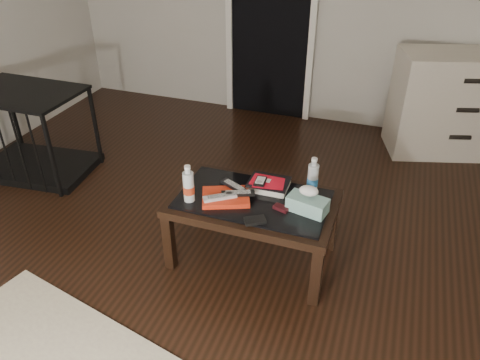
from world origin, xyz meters
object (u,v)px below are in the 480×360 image
Objects in this scene: coffee_table at (253,207)px; pet_crate at (34,146)px; textbook at (269,184)px; dresser at (464,104)px; water_bottle_right at (313,175)px; water_bottle_left at (188,183)px; tissue_box at (308,204)px.

coffee_table is 1.05× the size of pet_crate.
textbook is at bearing -13.99° from pet_crate.
dresser is 2.07m from water_bottle_right.
coffee_table is at bearing -149.12° from water_bottle_right.
water_bottle_left is at bearing -145.82° from textbook.
pet_crate is 3.82× the size of textbook.
dresser reaches higher than tissue_box.
water_bottle_left is 0.75m from water_bottle_right.
coffee_table is at bearing -139.02° from dresser.
coffee_table is at bearing 21.84° from water_bottle_left.
textbook is at bearing 70.31° from coffee_table.
pet_crate reaches higher than water_bottle_right.
dresser is 2.72m from water_bottle_left.
water_bottle_left is at bearing -158.16° from coffee_table.
water_bottle_right is at bearing 30.88° from coffee_table.
water_bottle_right is (0.32, 0.19, 0.18)m from coffee_table.
pet_crate is 4.16× the size of tissue_box.
pet_crate reaches higher than water_bottle_left.
pet_crate is at bearing 173.67° from water_bottle_right.
tissue_box is (0.69, 0.13, -0.07)m from water_bottle_left.
dresser is at bearing 57.51° from coffee_table.
tissue_box is (2.40, -0.47, 0.28)m from pet_crate.
dresser reaches higher than water_bottle_right.
tissue_box is at bearing -3.05° from coffee_table.
coffee_table is 4.20× the size of water_bottle_right.
water_bottle_left is 1.00× the size of water_bottle_right.
dresser is 1.35× the size of pet_crate.
water_bottle_right is at bearing 7.97° from textbook.
tissue_box is (0.02, -0.21, -0.07)m from water_bottle_right.
water_bottle_left and water_bottle_right have the same top height.
coffee_table is 0.77× the size of dresser.
water_bottle_left is at bearing -153.75° from water_bottle_right.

